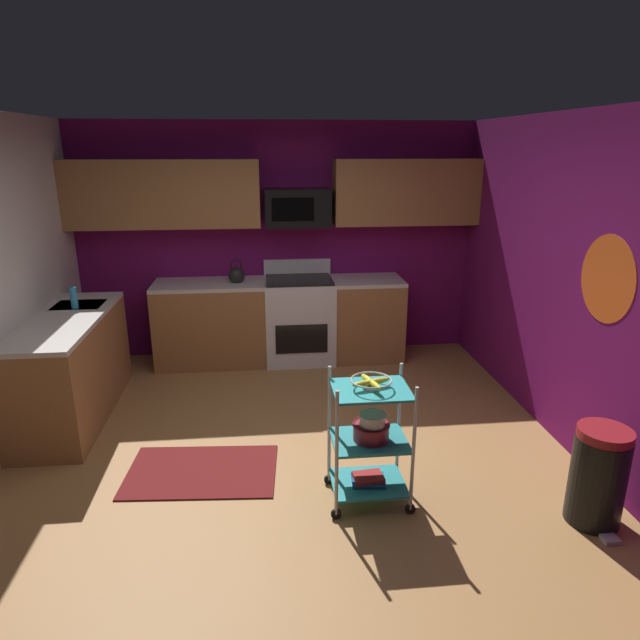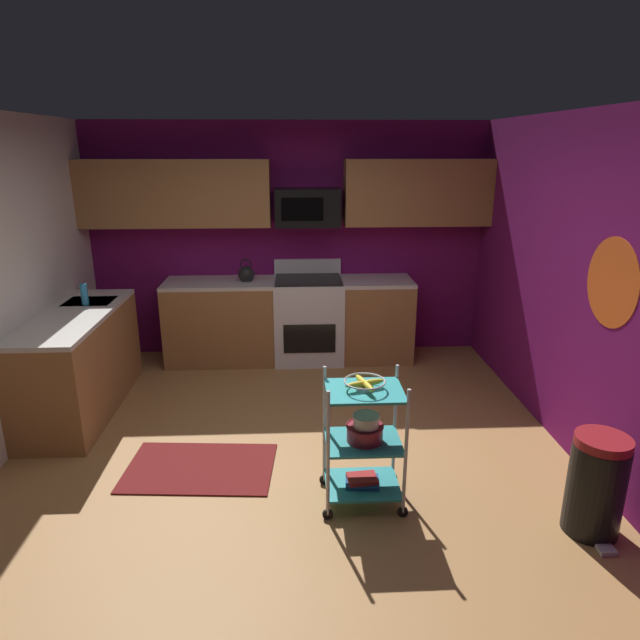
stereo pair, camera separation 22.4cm
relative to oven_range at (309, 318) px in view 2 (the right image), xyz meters
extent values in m
cube|color=#A87542|center=(-0.21, -2.10, -0.50)|extent=(4.40, 4.80, 0.04)
cube|color=#6B1156|center=(-0.21, 0.33, 0.82)|extent=(4.52, 0.06, 2.60)
cube|color=#6B1156|center=(2.02, -2.10, 0.82)|extent=(0.06, 4.80, 2.60)
cylinder|color=#E5591E|center=(1.99, -2.41, 0.97)|extent=(0.00, 0.62, 0.62)
cube|color=#9E6B3D|center=(-0.21, 0.00, -0.04)|extent=(2.73, 0.60, 0.88)
cube|color=silver|center=(-0.21, 0.00, 0.42)|extent=(2.73, 0.60, 0.04)
cube|color=#9E6B3D|center=(-2.11, -1.17, -0.04)|extent=(0.60, 1.74, 0.88)
cube|color=silver|center=(-2.11, -1.17, 0.42)|extent=(0.60, 1.74, 0.04)
cube|color=#B7BABC|center=(-2.11, -0.75, 0.36)|extent=(0.44, 0.36, 0.16)
cube|color=white|center=(0.00, 0.00, -0.02)|extent=(0.76, 0.64, 0.92)
cube|color=black|center=(0.00, -0.33, -0.13)|extent=(0.56, 0.01, 0.32)
cube|color=white|center=(0.00, 0.29, 0.53)|extent=(0.76, 0.06, 0.18)
cube|color=black|center=(0.00, 0.00, 0.45)|extent=(0.72, 0.60, 0.02)
cube|color=#9E6B3D|center=(-1.41, 0.13, 1.37)|extent=(2.01, 0.33, 0.70)
cube|color=#9E6B3D|center=(1.19, 0.13, 1.37)|extent=(1.59, 0.33, 0.70)
cube|color=black|center=(0.00, 0.11, 1.22)|extent=(0.70, 0.38, 0.40)
cube|color=black|center=(-0.06, -0.09, 1.22)|extent=(0.44, 0.01, 0.24)
cylinder|color=silver|center=(0.03, -2.89, 0.00)|extent=(0.02, 0.02, 0.88)
cylinder|color=black|center=(0.03, -2.89, -0.44)|extent=(0.07, 0.02, 0.07)
cylinder|color=silver|center=(0.53, -2.89, 0.00)|extent=(0.02, 0.02, 0.88)
cylinder|color=black|center=(0.53, -2.89, -0.44)|extent=(0.07, 0.02, 0.07)
cylinder|color=silver|center=(0.03, -2.50, 0.00)|extent=(0.02, 0.02, 0.88)
cylinder|color=black|center=(0.03, -2.50, -0.44)|extent=(0.07, 0.02, 0.07)
cylinder|color=silver|center=(0.53, -2.50, 0.00)|extent=(0.02, 0.02, 0.88)
cylinder|color=black|center=(0.53, -2.50, -0.44)|extent=(0.07, 0.02, 0.07)
cube|color=teal|center=(0.28, -2.69, -0.36)|extent=(0.50, 0.40, 0.02)
cube|color=teal|center=(0.28, -2.69, -0.03)|extent=(0.50, 0.40, 0.02)
cube|color=teal|center=(0.28, -2.69, 0.34)|extent=(0.50, 0.40, 0.02)
torus|color=silver|center=(0.28, -2.69, 0.41)|extent=(0.27, 0.27, 0.01)
cylinder|color=silver|center=(0.28, -2.69, 0.36)|extent=(0.12, 0.12, 0.02)
ellipsoid|color=yellow|center=(0.33, -2.68, 0.40)|extent=(0.17, 0.09, 0.04)
ellipsoid|color=yellow|center=(0.27, -2.64, 0.40)|extent=(0.09, 0.17, 0.04)
ellipsoid|color=yellow|center=(0.23, -2.71, 0.40)|extent=(0.17, 0.09, 0.04)
ellipsoid|color=yellow|center=(0.30, -2.74, 0.40)|extent=(0.09, 0.17, 0.04)
cylinder|color=maroon|center=(0.29, -2.69, 0.04)|extent=(0.24, 0.24, 0.11)
torus|color=maroon|center=(0.29, -2.69, 0.09)|extent=(0.25, 0.25, 0.01)
cylinder|color=silver|center=(0.30, -2.71, 0.13)|extent=(0.17, 0.17, 0.08)
torus|color=silver|center=(0.30, -2.71, 0.17)|extent=(0.18, 0.18, 0.01)
cube|color=#1E4C8C|center=(0.28, -2.69, -0.34)|extent=(0.24, 0.20, 0.02)
cube|color=#B22626|center=(0.28, -2.69, -0.31)|extent=(0.21, 0.17, 0.03)
sphere|color=black|center=(-0.68, 0.00, 0.51)|extent=(0.18, 0.18, 0.18)
sphere|color=black|center=(-0.68, 0.00, 0.60)|extent=(0.03, 0.03, 0.03)
cone|color=black|center=(-0.60, 0.00, 0.53)|extent=(0.09, 0.04, 0.06)
torus|color=black|center=(-0.68, 0.00, 0.63)|extent=(0.12, 0.01, 0.12)
cylinder|color=#2D8CBF|center=(-2.10, -0.88, 0.54)|extent=(0.06, 0.06, 0.20)
cylinder|color=black|center=(1.69, -3.08, -0.18)|extent=(0.34, 0.34, 0.60)
cylinder|color=maroon|center=(1.69, -3.08, 0.15)|extent=(0.33, 0.33, 0.06)
cube|color=#B2B2B7|center=(1.69, -3.29, -0.46)|extent=(0.10, 0.08, 0.03)
cube|color=maroon|center=(-0.89, -2.24, -0.47)|extent=(1.15, 0.78, 0.01)
camera|label=1|loc=(-0.39, -5.93, 1.86)|focal=31.10mm
camera|label=2|loc=(-0.17, -5.95, 1.86)|focal=31.10mm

